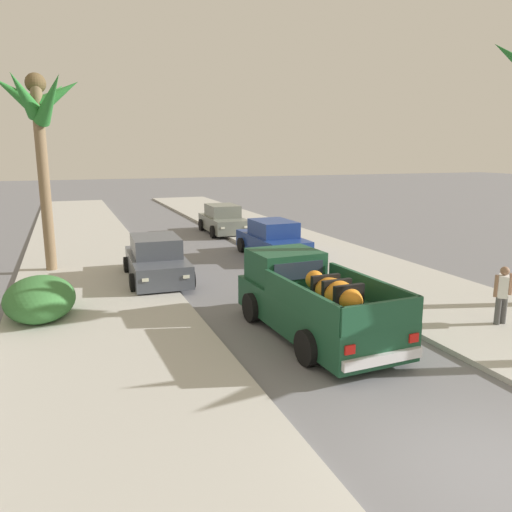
# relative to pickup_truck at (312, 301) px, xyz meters

# --- Properties ---
(ground_plane) EXTENTS (160.00, 160.00, 0.00)m
(ground_plane) POSITION_rel_pickup_truck_xyz_m (-0.01, -5.70, -0.81)
(ground_plane) COLOR slate
(sidewalk_left) EXTENTS (4.84, 60.00, 0.12)m
(sidewalk_left) POSITION_rel_pickup_truck_xyz_m (-4.70, 6.30, -0.75)
(sidewalk_left) COLOR #B2AFA8
(sidewalk_left) RESTS_ON ground
(sidewalk_right) EXTENTS (4.84, 60.00, 0.12)m
(sidewalk_right) POSITION_rel_pickup_truck_xyz_m (4.67, 6.30, -0.75)
(sidewalk_right) COLOR #B2AFA8
(sidewalk_right) RESTS_ON ground
(curb_left) EXTENTS (0.16, 60.00, 0.10)m
(curb_left) POSITION_rel_pickup_truck_xyz_m (-3.68, 6.30, -0.76)
(curb_left) COLOR silver
(curb_left) RESTS_ON ground
(curb_right) EXTENTS (0.16, 60.00, 0.10)m
(curb_right) POSITION_rel_pickup_truck_xyz_m (3.65, 6.30, -0.76)
(curb_right) COLOR silver
(curb_right) RESTS_ON ground
(pickup_truck) EXTENTS (2.37, 5.28, 1.80)m
(pickup_truck) POSITION_rel_pickup_truck_xyz_m (0.00, 0.00, 0.00)
(pickup_truck) COLOR #19472D
(pickup_truck) RESTS_ON ground
(car_left_near) EXTENTS (2.16, 4.32, 1.54)m
(car_left_near) POSITION_rel_pickup_truck_xyz_m (-2.61, 6.38, -0.10)
(car_left_near) COLOR #474C56
(car_left_near) RESTS_ON ground
(car_right_near) EXTENTS (2.05, 4.27, 1.54)m
(car_right_near) POSITION_rel_pickup_truck_xyz_m (2.67, 8.70, -0.10)
(car_right_near) COLOR navy
(car_right_near) RESTS_ON ground
(car_left_mid) EXTENTS (2.12, 4.30, 1.54)m
(car_left_mid) POSITION_rel_pickup_truck_xyz_m (2.57, 15.33, -0.10)
(car_left_mid) COLOR slate
(car_left_mid) RESTS_ON ground
(palm_tree_right_fore) EXTENTS (2.97, 4.12, 6.97)m
(palm_tree_right_fore) POSITION_rel_pickup_truck_xyz_m (-5.98, 8.79, 4.83)
(palm_tree_right_fore) COLOR #846B4C
(palm_tree_right_fore) RESTS_ON ground
(hedge_bush) EXTENTS (1.80, 2.80, 1.10)m
(hedge_bush) POSITION_rel_pickup_truck_xyz_m (-6.18, 3.56, -0.26)
(hedge_bush) COLOR #387538
(hedge_bush) RESTS_ON ground
(pedestrian) EXTENTS (0.57, 0.42, 1.59)m
(pedestrian) POSITION_rel_pickup_truck_xyz_m (4.57, -1.39, 0.10)
(pedestrian) COLOR #4C4C4C
(pedestrian) RESTS_ON ground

